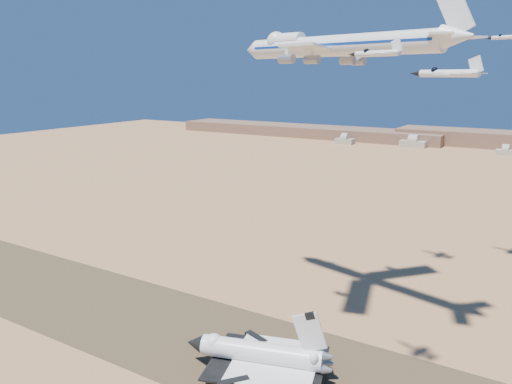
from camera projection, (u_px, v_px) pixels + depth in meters
The scene contains 9 objects.
ground at pixel (211, 342), 159.37m from camera, with size 1200.00×1200.00×0.00m, color #A37448.
runway at pixel (211, 342), 159.37m from camera, with size 600.00×50.00×0.06m, color #4F3F27.
hangars at pixel (408, 143), 588.40m from camera, with size 200.50×29.50×30.00m.
shuttle at pixel (260, 355), 141.96m from camera, with size 43.06×33.89×21.02m.
carrier_747 at pixel (330, 46), 159.83m from camera, with size 84.46×63.50×21.03m.
chase_jet_a at pixel (376, 53), 109.29m from camera, with size 14.43×8.53×3.71m.
chase_jet_b at pixel (447, 73), 84.55m from camera, with size 13.50×8.01×3.48m.
chase_jet_c at pixel (417, 40), 187.73m from camera, with size 16.04×9.18×4.06m.
chase_jet_d at pixel (508, 37), 191.91m from camera, with size 15.82×9.19×4.02m.
Camera 1 is at (87.31, -115.61, 83.30)m, focal length 35.00 mm.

